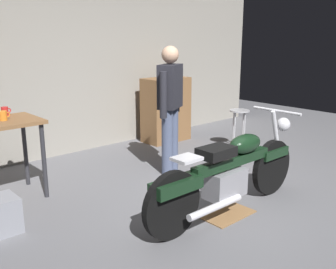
% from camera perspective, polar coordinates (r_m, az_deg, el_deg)
% --- Properties ---
extents(ground_plane, '(12.00, 12.00, 0.00)m').
position_cam_1_polar(ground_plane, '(4.34, 6.50, -10.01)').
color(ground_plane, slate).
extents(back_wall, '(8.00, 0.12, 3.10)m').
position_cam_1_polar(back_wall, '(6.17, -13.34, 11.79)').
color(back_wall, gray).
rests_on(back_wall, ground_plane).
extents(motorcycle, '(2.19, 0.60, 1.00)m').
position_cam_1_polar(motorcycle, '(3.98, 9.15, -5.45)').
color(motorcycle, black).
rests_on(motorcycle, ground_plane).
extents(person_standing, '(0.52, 0.37, 1.67)m').
position_cam_1_polar(person_standing, '(5.01, 0.31, 4.48)').
color(person_standing, '#4F5A78').
rests_on(person_standing, ground_plane).
extents(shop_stool, '(0.32, 0.32, 0.64)m').
position_cam_1_polar(shop_stool, '(6.30, 10.51, 2.32)').
color(shop_stool, '#B2B2B7').
rests_on(shop_stool, ground_plane).
extents(wooden_dresser, '(0.80, 0.47, 1.10)m').
position_cam_1_polar(wooden_dresser, '(6.68, -0.30, 3.69)').
color(wooden_dresser, brown).
rests_on(wooden_dresser, ground_plane).
extents(drip_tray, '(0.56, 0.40, 0.01)m').
position_cam_1_polar(drip_tray, '(4.11, 8.40, -11.43)').
color(drip_tray, olive).
rests_on(drip_tray, ground_plane).
extents(mug_red_diner, '(0.11, 0.08, 0.10)m').
position_cam_1_polar(mug_red_diner, '(4.79, -22.99, 3.18)').
color(mug_red_diner, red).
rests_on(mug_red_diner, workbench).
extents(mug_orange_travel, '(0.12, 0.09, 0.10)m').
position_cam_1_polar(mug_orange_travel, '(4.53, -23.23, 2.58)').
color(mug_orange_travel, orange).
rests_on(mug_orange_travel, workbench).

